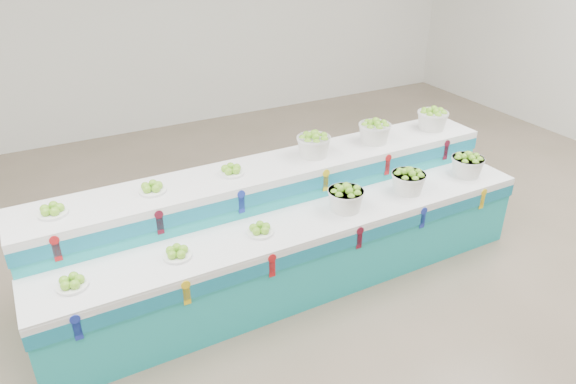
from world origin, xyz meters
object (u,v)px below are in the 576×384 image
object	(u,v)px
display_stand	(288,227)
plate_upper_mid	(152,187)
basket_lower_left	(346,198)
basket_upper_right	(432,118)

from	to	relation	value
display_stand	plate_upper_mid	xyz separation A→B (m)	(-1.11, 0.27, 0.56)
plate_upper_mid	display_stand	bearing A→B (deg)	-13.42
basket_lower_left	plate_upper_mid	size ratio (longest dim) A/B	1.41
basket_lower_left	basket_upper_right	size ratio (longest dim) A/B	1.00
basket_lower_left	plate_upper_mid	xyz separation A→B (m)	(-1.54, 0.54, 0.23)
basket_lower_left	basket_upper_right	xyz separation A→B (m)	(1.44, 0.58, 0.30)
basket_lower_left	plate_upper_mid	world-z (taller)	plate_upper_mid
plate_upper_mid	basket_upper_right	xyz separation A→B (m)	(2.98, 0.04, 0.07)
display_stand	plate_upper_mid	distance (m)	1.27
plate_upper_mid	basket_lower_left	bearing A→B (deg)	-19.31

